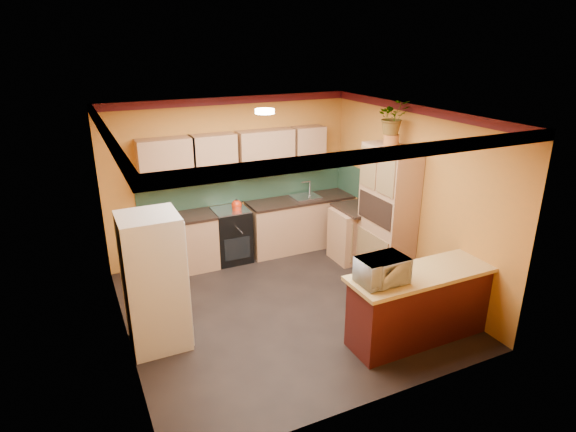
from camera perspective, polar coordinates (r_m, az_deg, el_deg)
The scene contains 15 objects.
room_shell at distance 6.36m, azimuth -1.40°, elevation 6.85°, with size 4.24×4.24×2.72m.
base_cabinets_back at distance 8.37m, azimuth -2.69°, elevation -1.65°, with size 3.65×0.60×0.88m, color tan.
countertop_back at distance 8.21m, azimuth -2.74°, elevation 1.33°, with size 3.65×0.62×0.04m, color black.
stove at distance 8.17m, azimuth -6.74°, elevation -2.24°, with size 0.58×0.58×0.91m, color black.
kettle at distance 7.96m, azimuth -6.11°, elevation 1.37°, with size 0.17×0.17×0.18m, color red, non-canonical shape.
sink at distance 8.51m, azimuth 2.08°, elevation 2.28°, with size 0.48×0.40×0.03m, color silver.
base_cabinets_right at distance 8.27m, azimuth 8.10°, elevation -2.13°, with size 0.60×0.80×0.88m, color tan.
countertop_right at distance 8.10m, azimuth 8.26°, elevation 0.88°, with size 0.62×0.80×0.04m, color black.
fridge at distance 5.99m, azimuth -15.59°, elevation -7.53°, with size 0.68×0.66×1.70m, color silver.
pantry at distance 7.51m, azimuth 11.72°, elevation 0.29°, with size 0.48×0.90×2.10m, color tan.
fern_pot at distance 7.25m, azimuth 12.12°, elevation 8.83°, with size 0.22×0.22×0.16m, color #A95E29.
fern at distance 7.19m, azimuth 12.32°, elevation 11.41°, with size 0.45×0.39×0.50m, color tan.
breakfast_bar at distance 6.28m, azimuth 15.28°, elevation -10.39°, with size 1.80×0.55×0.88m, color #481013.
bar_top at distance 6.06m, azimuth 15.68°, elevation -6.60°, with size 1.90×0.65×0.05m, color #D9B269.
microwave at distance 5.63m, azimuth 11.09°, elevation -6.31°, with size 0.56×0.38×0.31m, color silver.
Camera 1 is at (-2.48, -5.38, 3.58)m, focal length 30.00 mm.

